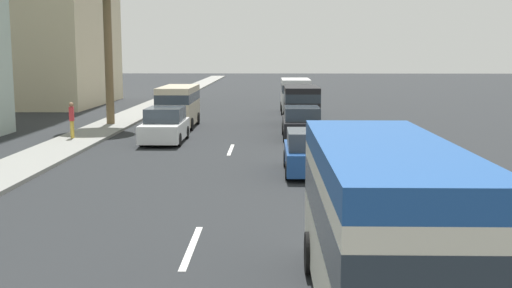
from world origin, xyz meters
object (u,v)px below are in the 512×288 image
Objects in this scene: car_third at (302,123)px; car_fifth at (165,126)px; van_second at (301,103)px; van_fourth at (179,104)px; van_seventh at (295,94)px; car_lead at (311,153)px; pedestrian_mid_block at (72,118)px; minibus_sixth at (383,222)px.

car_third is 1.03× the size of car_fifth.
van_fourth is (-1.37, 7.27, 0.04)m from van_second.
van_seventh is (13.55, -0.24, 0.64)m from car_third.
van_second is at bearing -1.48° from car_lead.
van_seventh is 18.91m from pedestrian_mid_block.
car_fifth is 16.67m from van_seventh.
minibus_sixth is at bearing 15.26° from van_fourth.
minibus_sixth is (-21.79, -0.21, 0.83)m from car_third.
pedestrian_mid_block is at bearing 122.06° from van_second.
van_fourth is 1.09× the size of van_seventh.
car_fifth is at bearing 155.10° from van_seventh.
van_seventh reaches higher than van_second.
car_fifth is at bearing 103.00° from car_third.
car_third is 2.55× the size of pedestrian_mid_block.
car_third is (9.40, -0.13, 0.02)m from car_lead.
van_second reaches higher than car_fifth.
van_fourth is 11.48m from van_seventh.
car_fifth reaches higher than car_lead.
car_lead is 0.88× the size of car_third.
van_second is 1.06× the size of car_fifth.
car_fifth is (-1.56, 6.78, 0.03)m from car_third.
van_fourth is at bearing 100.68° from van_second.
van_second is 7.54m from van_seventh.
car_third reaches higher than car_lead.
van_seventh is at bearing -0.92° from car_lead.
van_second is at bearing 111.38° from pedestrian_mid_block.
pedestrian_mid_block is (20.47, 11.65, -0.46)m from minibus_sixth.
van_seventh is at bearing -1.00° from car_third.
car_third is 8.42m from van_fourth.
minibus_sixth is at bearing 179.89° from van_second.
pedestrian_mid_block is at bearing 96.58° from car_third.
van_seventh is at bearing 0.22° from van_second.
car_lead is 12.42m from minibus_sixth.
car_lead is 9.40m from car_third.
car_third is at bearing 0.55° from minibus_sixth.
van_seventh is (35.34, -0.03, -0.18)m from minibus_sixth.
pedestrian_mid_block reaches higher than car_fifth.
minibus_sixth reaches higher than car_lead.
van_seventh is (15.11, -7.01, 0.62)m from car_fifth.
van_fourth reaches higher than car_fifth.
car_lead is at bearing 179.19° from car_third.
car_fifth is at bearing 2.08° from van_fourth.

